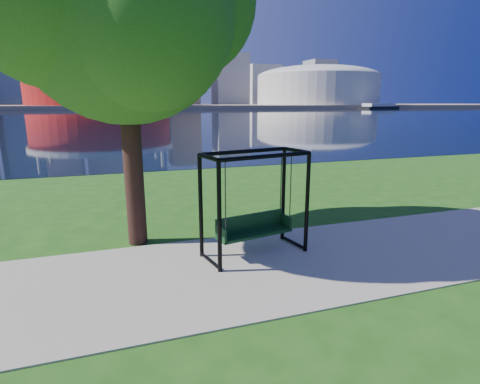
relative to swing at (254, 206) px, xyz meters
name	(u,v)px	position (x,y,z in m)	size (l,w,h in m)	color
ground	(243,259)	(-0.35, -0.21, -1.18)	(900.00, 900.00, 0.00)	#1E5114
path	(250,268)	(-0.35, -0.71, -1.16)	(120.00, 4.00, 0.03)	#9E937F
river	(124,116)	(-0.35, 101.79, -1.17)	(900.00, 180.00, 0.02)	black
far_bank	(117,106)	(-0.35, 305.79, -0.18)	(900.00, 228.00, 2.00)	#937F60
stadium	(98,84)	(-10.35, 234.79, 13.05)	(83.00, 83.00, 32.00)	maroon
arena	(317,85)	(134.65, 234.79, 14.70)	(84.00, 84.00, 26.56)	beige
skyline	(108,60)	(-4.62, 319.18, 34.71)	(392.00, 66.00, 96.50)	gray
swing	(254,206)	(0.00, 0.00, 0.00)	(2.53, 1.48, 2.43)	black
park_tree	(119,2)	(-2.61, 1.69, 4.49)	(6.57, 5.93, 8.16)	black
barge	(379,106)	(148.30, 184.18, 0.21)	(31.70, 17.46, 3.07)	black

